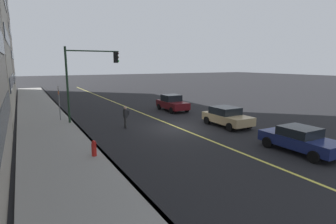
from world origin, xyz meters
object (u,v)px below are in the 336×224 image
(traffic_light_mast, at_px, (88,71))
(fire_hydrant, at_px, (94,150))
(car_maroon, at_px, (172,103))
(car_tan, at_px, (227,116))
(pedestrian_with_backpack, at_px, (126,115))
(car_navy, at_px, (300,139))
(street_sign_post, at_px, (59,101))

(traffic_light_mast, distance_m, fire_hydrant, 9.46)
(car_maroon, height_order, car_tan, car_maroon)
(pedestrian_with_backpack, relative_size, traffic_light_mast, 0.27)
(car_navy, xyz_separation_m, street_sign_post, (14.14, 10.10, 1.02))
(car_tan, xyz_separation_m, street_sign_post, (7.62, 10.76, 0.97))
(car_maroon, height_order, fire_hydrant, car_maroon)
(fire_hydrant, bearing_deg, street_sign_post, 1.75)
(car_maroon, xyz_separation_m, street_sign_post, (-0.18, 10.50, 0.93))
(car_tan, relative_size, fire_hydrant, 4.17)
(car_navy, height_order, traffic_light_mast, traffic_light_mast)
(pedestrian_with_backpack, bearing_deg, street_sign_post, 40.74)
(car_navy, height_order, fire_hydrant, car_navy)
(street_sign_post, bearing_deg, pedestrian_with_backpack, -139.26)
(car_maroon, height_order, pedestrian_with_backpack, pedestrian_with_backpack)
(car_navy, bearing_deg, street_sign_post, 35.55)
(car_navy, relative_size, car_maroon, 1.06)
(traffic_light_mast, bearing_deg, car_tan, -125.75)
(street_sign_post, bearing_deg, fire_hydrant, -178.25)
(traffic_light_mast, bearing_deg, street_sign_post, 56.51)
(car_navy, distance_m, traffic_light_mast, 15.46)
(car_navy, distance_m, fire_hydrant, 10.66)
(car_maroon, distance_m, pedestrian_with_backpack, 8.10)
(traffic_light_mast, bearing_deg, fire_hydrant, 168.41)
(car_tan, xyz_separation_m, fire_hydrant, (-2.33, 10.45, -0.27))
(car_navy, bearing_deg, fire_hydrant, 66.85)
(car_tan, bearing_deg, pedestrian_with_backpack, 65.76)
(car_navy, xyz_separation_m, car_maroon, (14.32, -0.39, 0.09))
(car_navy, distance_m, car_maroon, 14.33)
(car_tan, bearing_deg, car_maroon, 1.90)
(street_sign_post, xyz_separation_m, fire_hydrant, (-9.95, -0.30, -1.25))
(traffic_light_mast, xyz_separation_m, street_sign_post, (1.37, 2.06, -2.33))
(car_tan, relative_size, pedestrian_with_backpack, 2.45)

